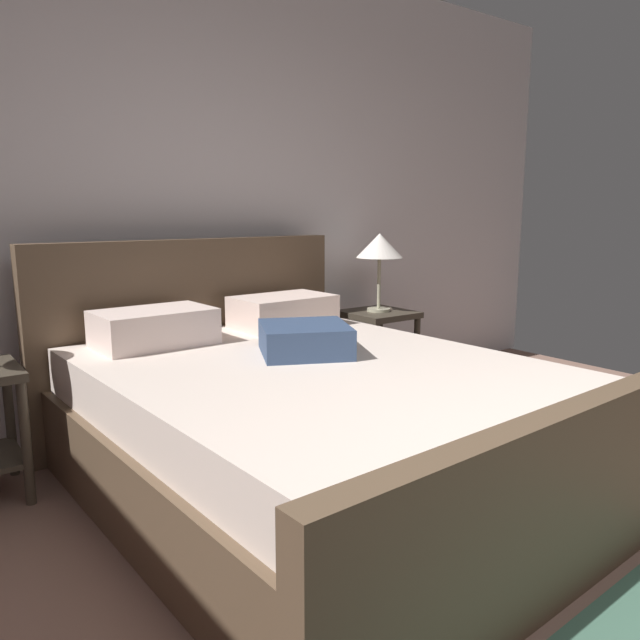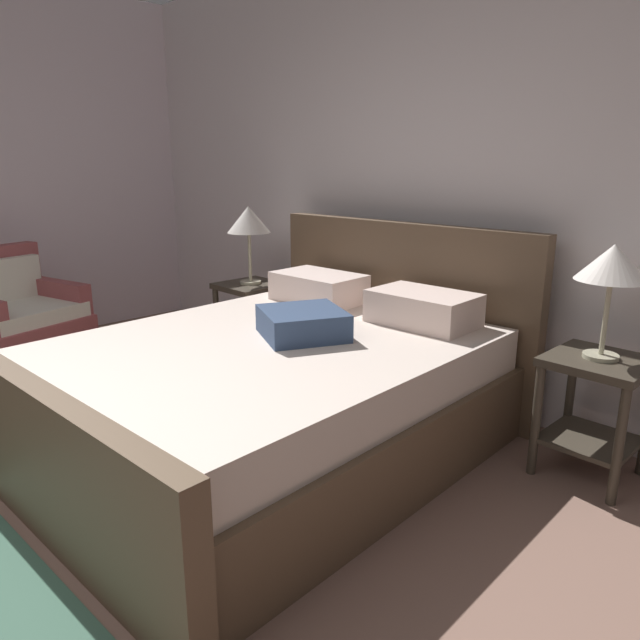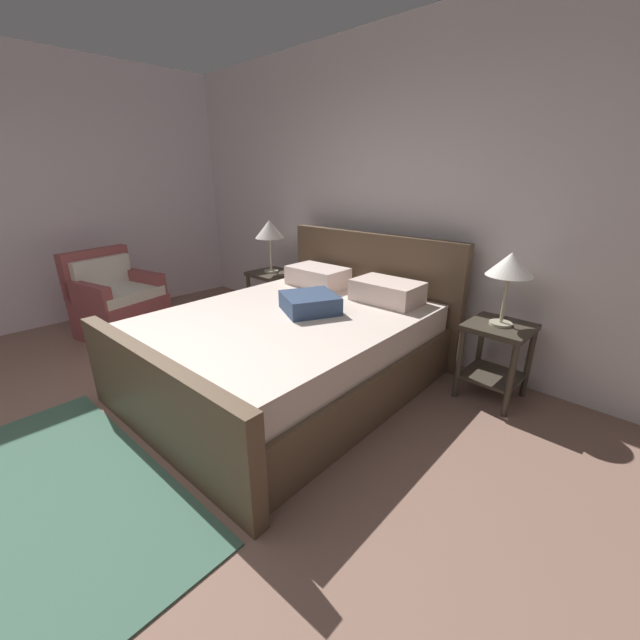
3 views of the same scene
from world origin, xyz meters
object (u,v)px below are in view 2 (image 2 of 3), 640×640
(bed, at_px, (279,388))
(table_lamp_right, at_px, (613,266))
(nightstand_left, at_px, (251,309))
(table_lamp_left, at_px, (249,222))
(nightstand_right, at_px, (595,397))
(armchair, at_px, (18,328))

(bed, xyz_separation_m, table_lamp_right, (1.26, 0.90, 0.70))
(table_lamp_right, relative_size, nightstand_left, 0.89)
(table_lamp_right, bearing_deg, table_lamp_left, -177.53)
(nightstand_right, distance_m, table_lamp_left, 2.60)
(table_lamp_right, bearing_deg, bed, -144.25)
(nightstand_right, bearing_deg, nightstand_left, -177.53)
(table_lamp_right, bearing_deg, nightstand_left, -177.53)
(nightstand_right, relative_size, nightstand_left, 1.00)
(table_lamp_left, distance_m, armchair, 1.80)
(bed, relative_size, table_lamp_right, 4.48)
(armchair, bearing_deg, nightstand_right, 23.70)
(table_lamp_right, distance_m, nightstand_left, 2.59)
(nightstand_left, distance_m, table_lamp_left, 0.66)
(bed, distance_m, table_lamp_right, 1.70)
(bed, relative_size, nightstand_left, 3.99)
(table_lamp_right, bearing_deg, armchair, -156.30)
(nightstand_left, bearing_deg, bed, -32.45)
(nightstand_left, height_order, armchair, armchair)
(nightstand_right, height_order, nightstand_left, same)
(nightstand_right, bearing_deg, bed, -144.25)
(nightstand_left, xyz_separation_m, armchair, (-0.90, -1.39, -0.06))
(armchair, bearing_deg, table_lamp_left, 57.08)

